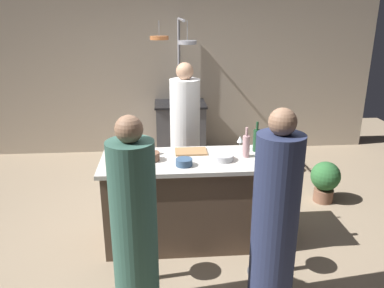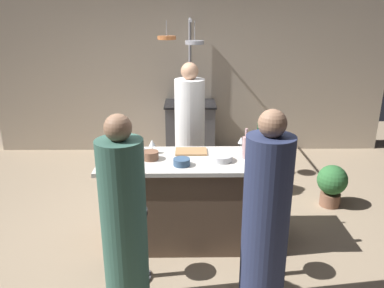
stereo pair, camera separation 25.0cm
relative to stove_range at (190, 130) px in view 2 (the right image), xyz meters
name	(u,v)px [view 2 (the right image)]	position (x,y,z in m)	size (l,w,h in m)	color
ground_plane	(192,239)	(0.00, -2.45, -0.45)	(9.00, 9.00, 0.00)	gray
back_wall	(190,73)	(0.00, 0.40, 0.85)	(6.40, 0.16, 2.60)	#BCAD99
kitchen_island	(192,200)	(0.00, -2.45, 0.01)	(1.80, 0.72, 0.90)	brown
stove_range	(190,130)	(0.00, 0.00, 0.00)	(0.80, 0.64, 0.89)	#47474C
chef	(190,138)	(-0.02, -1.46, 0.34)	(0.36, 0.36, 1.71)	white
bar_stool_right	(260,240)	(0.58, -3.07, -0.07)	(0.28, 0.28, 0.68)	#4C4C51
guest_right	(265,225)	(0.53, -3.46, 0.32)	(0.35, 0.35, 1.64)	#262D4C
bar_stool_left	(134,241)	(-0.51, -3.07, -0.07)	(0.28, 0.28, 0.68)	#4C4C51
guest_left	(124,227)	(-0.52, -3.44, 0.30)	(0.34, 0.34, 1.61)	#33594C
overhead_pot_rack	(186,58)	(-0.06, -0.41, 1.19)	(0.59, 1.38, 2.17)	gray
potted_plant	(332,183)	(1.70, -1.73, -0.15)	(0.36, 0.36, 0.52)	brown
cutting_board	(191,151)	(-0.01, -2.27, 0.46)	(0.32, 0.22, 0.02)	#997047
pepper_mill	(275,155)	(0.77, -2.64, 0.56)	(0.05, 0.05, 0.21)	#382319
wine_bottle_rose	(246,147)	(0.52, -2.44, 0.57)	(0.07, 0.07, 0.30)	#B78C8E
wine_bottle_green	(258,141)	(0.66, -2.29, 0.57)	(0.07, 0.07, 0.31)	#193D23
wine_bottle_red	(125,140)	(-0.69, -2.20, 0.56)	(0.07, 0.07, 0.29)	#143319
wine_glass_near_left_guest	(152,144)	(-0.40, -2.30, 0.56)	(0.07, 0.07, 0.15)	silver
wine_glass_near_right_guest	(241,141)	(0.50, -2.22, 0.56)	(0.07, 0.07, 0.15)	silver
mixing_bowl_wooden	(150,155)	(-0.40, -2.46, 0.49)	(0.16, 0.16, 0.08)	brown
mixing_bowl_steel	(222,158)	(0.28, -2.51, 0.48)	(0.21, 0.21, 0.06)	#B7B7BC
mixing_bowl_blue	(182,162)	(-0.10, -2.62, 0.49)	(0.16, 0.16, 0.07)	#334C6B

